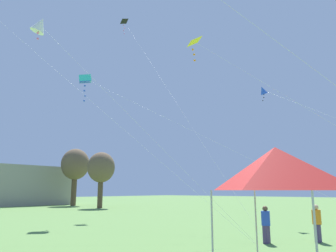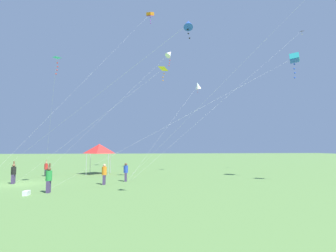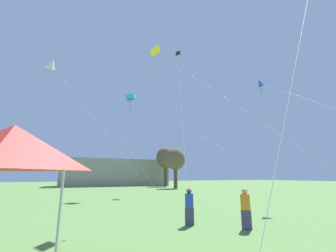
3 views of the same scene
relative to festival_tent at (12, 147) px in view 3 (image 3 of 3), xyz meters
The scene contains 12 objects.
distant_building 54.42m from the festival_tent, 76.17° to the left, with size 26.31×9.17×6.55m, color gray.
tree_near_right 50.16m from the festival_tent, 62.02° to the left, with size 4.66×4.66×9.41m.
tree_far_left 41.17m from the festival_tent, 58.20° to the left, with size 3.96×3.96×7.99m.
festival_tent is the anchor object (origin of this frame).
person_orange_shirt 9.51m from the festival_tent, 11.00° to the left, with size 0.43×0.43×1.82m.
person_blue_shirt 8.25m from the festival_tent, 26.64° to the left, with size 0.42×0.42×1.77m.
kite_white_diamond_0 15.08m from the festival_tent, 92.48° to the left, with size 7.69×9.42×11.98m.
kite_black_delta_1 39.37m from the festival_tent, 55.69° to the left, with size 12.11×24.43×25.44m.
kite_yellow_delta_3 12.72m from the festival_tent, 47.70° to the left, with size 1.34×14.15×11.76m.
kite_black_delta_4 29.39m from the festival_tent, 87.40° to the left, with size 6.25×23.10×19.30m.
kite_blue_diamond_7 20.59m from the festival_tent, 23.99° to the left, with size 11.59×17.67×11.50m.
kite_cyan_box_8 24.19m from the festival_tent, 68.29° to the left, with size 4.84×23.59×12.95m.
Camera 3 is at (-6.53, -0.81, 2.39)m, focal length 24.00 mm.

